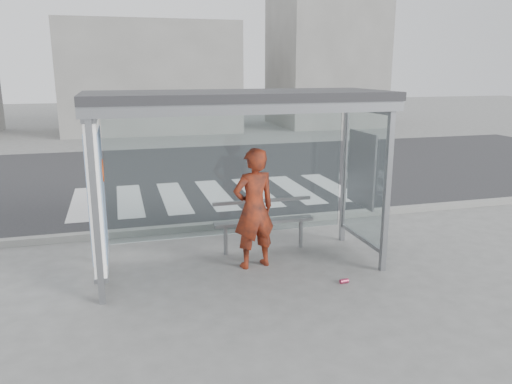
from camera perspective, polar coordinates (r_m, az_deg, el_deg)
The scene contains 10 objects.
ground at distance 7.66m, azimuth -1.76°, elevation -8.54°, with size 80.00×80.00×0.00m, color slate.
road at distance 14.28m, azimuth -8.54°, elevation 1.97°, with size 30.00×10.00×0.01m, color #28282B.
curb at distance 9.43m, azimuth -4.62°, elevation -3.81°, with size 30.00×0.18×0.12m, color gray.
crosswalk at distance 11.95m, azimuth -4.63°, elevation -0.28°, with size 6.55×3.00×0.00m.
bus_shelter at distance 7.12m, azimuth -4.91°, elevation 6.27°, with size 4.25×1.65×2.62m.
building_center at distance 24.94m, azimuth -12.07°, elevation 12.66°, with size 8.00×5.00×5.00m, color gray.
building_right at distance 27.08m, azimuth 7.86°, elevation 15.03°, with size 5.00×5.00×7.00m, color gray.
person at distance 7.39m, azimuth -0.24°, elevation -1.92°, with size 0.66×0.44×1.82m, color #F04716.
bench at distance 8.15m, azimuth 0.89°, elevation -3.31°, with size 1.66×0.21×0.86m.
soda_can at distance 7.20m, azimuth 10.05°, elevation -9.99°, with size 0.07×0.07×0.12m, color #CC3C64.
Camera 1 is at (-1.69, -6.88, 2.93)m, focal length 35.00 mm.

